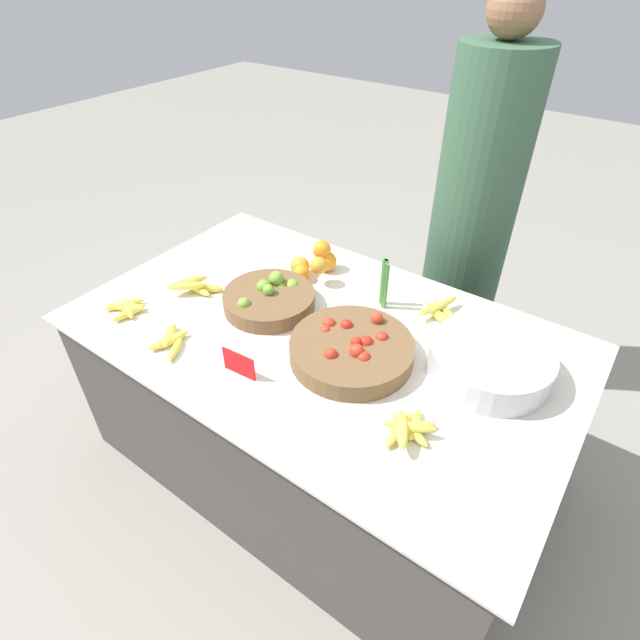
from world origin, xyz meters
TOP-DOWN VIEW (x-y plane):
  - ground_plane at (0.00, 0.00)m, footprint 12.00×12.00m
  - market_table at (0.00, 0.00)m, footprint 1.73×1.05m
  - lime_bowl at (-0.24, 0.01)m, footprint 0.34×0.34m
  - tomato_basket at (0.16, -0.05)m, footprint 0.40×0.40m
  - orange_pile at (-0.23, 0.29)m, footprint 0.17×0.20m
  - metal_bowl at (0.55, 0.14)m, footprint 0.38×0.38m
  - price_sign at (-0.08, -0.32)m, footprint 0.12×0.02m
  - veg_bundle at (0.09, 0.27)m, footprint 0.04×0.04m
  - banana_bunch_back_center at (0.29, 0.33)m, footprint 0.15×0.19m
  - banana_bunch_front_left at (0.46, -0.22)m, footprint 0.14×0.19m
  - banana_bunch_front_right at (-0.37, -0.35)m, footprint 0.16×0.15m
  - banana_bunch_front_center at (-0.64, -0.32)m, footprint 0.15×0.16m
  - banana_bunch_middle_right at (-0.54, -0.09)m, footprint 0.18×0.17m
  - vendor_person at (0.17, 0.90)m, footprint 0.35×0.35m

SIDE VIEW (x-z plane):
  - ground_plane at x=0.00m, z-range 0.00..0.00m
  - market_table at x=0.00m, z-range 0.00..0.69m
  - banana_bunch_front_right at x=-0.37m, z-range 0.69..0.72m
  - banana_bunch_front_center at x=-0.64m, z-range 0.69..0.72m
  - banana_bunch_back_center at x=0.29m, z-range 0.69..0.74m
  - banana_bunch_front_left at x=0.46m, z-range 0.68..0.74m
  - banana_bunch_middle_right at x=-0.54m, z-range 0.69..0.74m
  - lime_bowl at x=-0.24m, z-range 0.67..0.78m
  - tomato_basket at x=0.16m, z-range 0.67..0.77m
  - price_sign at x=-0.08m, z-range 0.69..0.77m
  - metal_bowl at x=0.55m, z-range 0.69..0.79m
  - orange_pile at x=-0.23m, z-range 0.68..0.81m
  - vendor_person at x=0.17m, z-range -0.06..1.62m
  - veg_bundle at x=0.09m, z-range 0.69..0.88m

